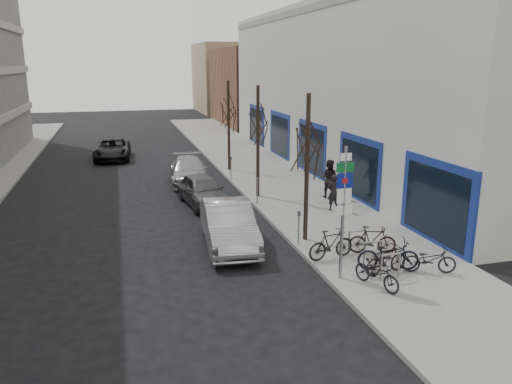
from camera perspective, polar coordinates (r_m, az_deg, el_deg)
ground at (r=14.96m, az=1.01°, el=-11.27°), size 120.00×120.00×0.00m
sidewalk_east at (r=25.21m, az=4.37°, el=-0.28°), size 5.00×70.00×0.15m
commercial_building at (r=35.67m, az=20.70°, el=11.22°), size 20.00×32.00×10.00m
brick_building_far at (r=55.58m, az=2.21°, el=11.96°), size 12.00×14.00×8.00m
tan_building_far at (r=70.11m, az=-1.20°, el=12.92°), size 13.00×12.00×9.00m
highway_sign_pole at (r=14.89m, az=9.96°, el=-1.49°), size 0.55×0.10×4.20m
bike_rack at (r=16.59m, az=13.19°, el=-6.53°), size 0.66×2.26×0.83m
tree_near at (r=17.79m, az=5.94°, el=6.69°), size 1.80×1.80×5.50m
tree_mid at (r=23.91m, az=0.22°, el=8.77°), size 1.80×1.80×5.50m
tree_far at (r=30.20m, az=-3.17°, el=9.96°), size 1.80×1.80×5.50m
meter_front at (r=17.89m, az=4.91°, el=-3.73°), size 0.10×0.08×1.27m
meter_mid at (r=22.92m, az=0.15°, el=0.42°), size 0.10×0.08×1.27m
meter_back at (r=28.12m, az=-2.88°, el=3.06°), size 0.10×0.08×1.27m
bike_near_left at (r=15.08m, az=13.68°, el=-8.75°), size 1.04×1.73×1.01m
bike_near_right at (r=16.06m, az=14.69°, el=-7.43°), size 1.66×0.78×0.97m
bike_mid_curb at (r=16.35m, az=14.89°, el=-6.65°), size 2.02×1.13×1.18m
bike_mid_inner at (r=16.86m, az=8.57°, el=-5.89°), size 1.79×0.80×1.05m
bike_far_curb at (r=16.53m, az=19.22°, el=-7.07°), size 1.72×1.05×1.01m
bike_far_inner at (r=17.59m, az=13.15°, el=-5.32°), size 1.72×0.98×1.00m
parked_car_front at (r=18.21m, az=-3.16°, el=-3.76°), size 2.06×4.98×1.60m
parked_car_mid at (r=23.53m, az=-6.10°, el=0.22°), size 2.26×4.43×1.45m
parked_car_back at (r=28.03m, az=-7.69°, el=2.45°), size 2.39×4.96×1.39m
lane_car at (r=36.13m, az=-16.09°, el=4.73°), size 2.61×5.17×1.40m
pedestrian_near at (r=22.29m, az=8.85°, el=-0.04°), size 0.61×0.42×1.63m
pedestrian_far at (r=24.36m, az=8.31°, el=1.55°), size 0.84×0.81×1.89m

